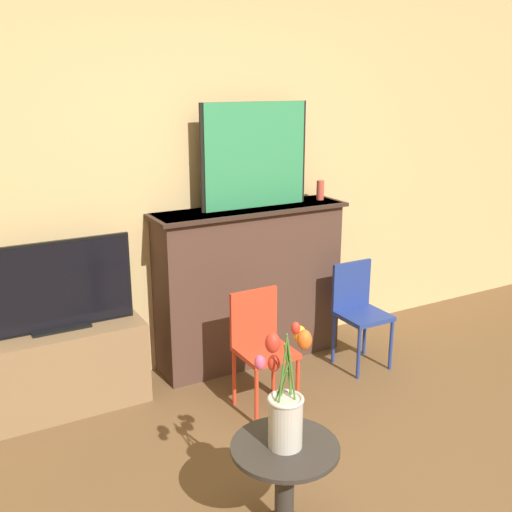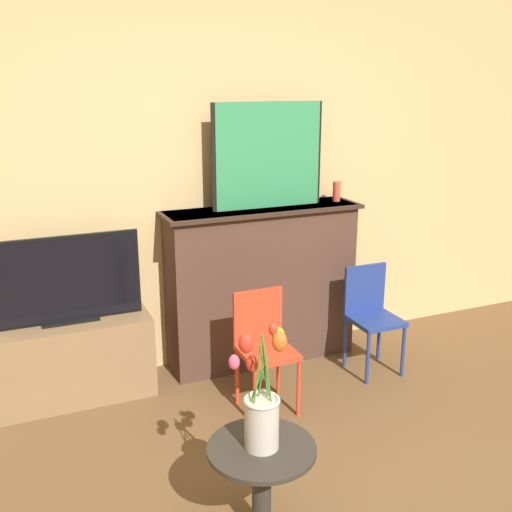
% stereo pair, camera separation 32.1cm
% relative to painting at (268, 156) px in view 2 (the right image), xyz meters
% --- Properties ---
extents(wall_back, '(8.00, 0.06, 2.70)m').
position_rel_painting_xyz_m(wall_back, '(-0.32, 0.18, -0.08)').
color(wall_back, tan).
rests_on(wall_back, ground).
extents(fireplace_mantel, '(1.35, 0.36, 1.09)m').
position_rel_painting_xyz_m(fireplace_mantel, '(-0.05, -0.01, -0.87)').
color(fireplace_mantel, '#4C3328').
rests_on(fireplace_mantel, ground).
extents(painting, '(0.77, 0.03, 0.68)m').
position_rel_painting_xyz_m(painting, '(0.00, 0.00, 0.00)').
color(painting, black).
rests_on(painting, fireplace_mantel).
extents(mantel_candle, '(0.05, 0.05, 0.14)m').
position_rel_painting_xyz_m(mantel_candle, '(0.52, -0.01, -0.27)').
color(mantel_candle, '#CC4C3D').
rests_on(mantel_candle, fireplace_mantel).
extents(tv_stand, '(0.93, 0.37, 0.51)m').
position_rel_painting_xyz_m(tv_stand, '(-1.32, -0.05, -1.17)').
color(tv_stand, olive).
rests_on(tv_stand, ground).
extents(tv_monitor, '(0.86, 0.12, 0.53)m').
position_rel_painting_xyz_m(tv_monitor, '(-1.32, -0.04, -0.66)').
color(tv_monitor, black).
rests_on(tv_monitor, tv_stand).
extents(chair_red, '(0.31, 0.31, 0.71)m').
position_rel_painting_xyz_m(chair_red, '(-0.29, -0.59, -1.01)').
color(chair_red, red).
rests_on(chair_red, ground).
extents(chair_blue, '(0.31, 0.31, 0.71)m').
position_rel_painting_xyz_m(chair_blue, '(0.57, -0.43, -1.01)').
color(chair_blue, navy).
rests_on(chair_blue, ground).
extents(side_table, '(0.46, 0.46, 0.44)m').
position_rel_painting_xyz_m(side_table, '(-0.74, -1.58, -1.13)').
color(side_table, '#332D28').
rests_on(side_table, ground).
extents(vase_tulips, '(0.25, 0.19, 0.53)m').
position_rel_painting_xyz_m(vase_tulips, '(-0.74, -1.58, -0.80)').
color(vase_tulips, beige).
rests_on(vase_tulips, side_table).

